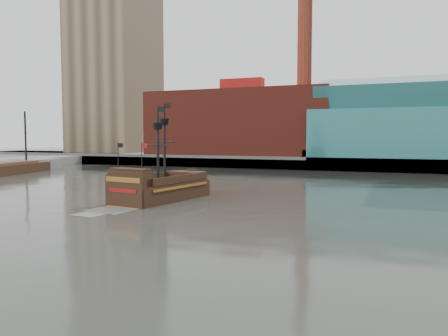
% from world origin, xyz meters
% --- Properties ---
extents(ground, '(400.00, 400.00, 0.00)m').
position_xyz_m(ground, '(0.00, 0.00, 0.00)').
color(ground, '#2B2E28').
rests_on(ground, ground).
extents(promenade_far, '(220.00, 60.00, 2.00)m').
position_xyz_m(promenade_far, '(0.00, 92.00, 1.00)').
color(promenade_far, slate).
rests_on(promenade_far, ground).
extents(seawall, '(220.00, 1.00, 2.60)m').
position_xyz_m(seawall, '(0.00, 62.50, 1.30)').
color(seawall, '#4C4C49').
rests_on(seawall, ground).
extents(skyline, '(149.00, 45.00, 62.00)m').
position_xyz_m(skyline, '(5.21, 84.56, 24.55)').
color(skyline, '#776247').
rests_on(skyline, promenade_far).
extents(pirate_ship, '(6.41, 14.96, 10.84)m').
position_xyz_m(pirate_ship, '(-10.90, 15.35, 0.98)').
color(pirate_ship, black).
rests_on(pirate_ship, ground).
extents(docked_vessel, '(8.62, 19.48, 12.93)m').
position_xyz_m(docked_vessel, '(-52.07, 33.71, 0.82)').
color(docked_vessel, black).
rests_on(docked_vessel, ground).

